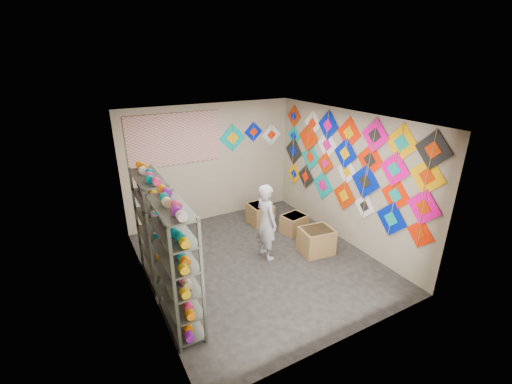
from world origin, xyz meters
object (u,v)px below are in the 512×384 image
shelf_rack_front (177,267)px  carton_a (316,241)px  shopkeeper (266,222)px  carton_b (294,224)px  shelf_rack_back (154,228)px  carton_c (260,214)px

shelf_rack_front → carton_a: bearing=11.4°
shopkeeper → carton_b: size_ratio=2.97×
shelf_rack_back → shopkeeper: size_ratio=1.27×
carton_a → carton_b: bearing=91.7°
shelf_rack_back → carton_c: bearing=20.1°
shelf_rack_back → carton_b: shelf_rack_back is taller
carton_b → carton_c: (-0.43, 0.76, 0.03)m
shelf_rack_front → carton_a: 3.07m
shelf_rack_back → carton_b: bearing=3.6°
shelf_rack_front → shelf_rack_back: same height
shopkeeper → carton_a: (0.95, -0.35, -0.49)m
shopkeeper → carton_c: bearing=-27.3°
shopkeeper → shelf_rack_front: bearing=113.0°
shelf_rack_back → carton_b: (3.02, 0.19, -0.74)m
shelf_rack_front → shelf_rack_back: 1.30m
shopkeeper → carton_c: size_ratio=2.80×
carton_c → shopkeeper: bearing=-115.6°
shelf_rack_back → carton_c: (2.59, 0.95, -0.72)m
shelf_rack_front → carton_b: shelf_rack_front is taller
shelf_rack_front → carton_c: (2.59, 2.25, -0.72)m
shelf_rack_front → carton_b: (3.02, 1.49, -0.74)m
carton_b → shopkeeper: bearing=-162.7°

